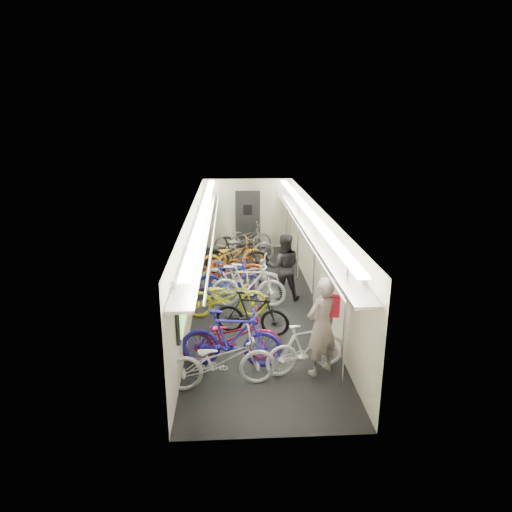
{
  "coord_description": "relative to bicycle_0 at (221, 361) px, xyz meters",
  "views": [
    {
      "loc": [
        -0.57,
        -10.47,
        4.43
      ],
      "look_at": [
        0.02,
        0.17,
        1.15
      ],
      "focal_mm": 32.0,
      "sensor_mm": 36.0,
      "label": 1
    }
  ],
  "objects": [
    {
      "name": "train_car_shell",
      "position": [
        0.42,
        4.36,
        1.16
      ],
      "size": [
        10.0,
        10.0,
        10.0
      ],
      "color": "black",
      "rests_on": "ground"
    },
    {
      "name": "bicycle_0",
      "position": [
        0.0,
        0.0,
        0.0
      ],
      "size": [
        1.96,
        0.89,
        0.99
      ],
      "primitive_type": "imported",
      "rotation": [
        0.0,
        0.0,
        1.7
      ],
      "color": "#B3B3B8",
      "rests_on": "ground"
    },
    {
      "name": "bicycle_1",
      "position": [
        0.18,
        0.66,
        0.06
      ],
      "size": [
        1.92,
        0.78,
        1.12
      ],
      "primitive_type": "imported",
      "rotation": [
        0.0,
        0.0,
        1.43
      ],
      "color": "#231CA8",
      "rests_on": "ground"
    },
    {
      "name": "bicycle_2",
      "position": [
        0.16,
        0.85,
        -0.0
      ],
      "size": [
        1.89,
        0.7,
        0.99
      ],
      "primitive_type": "imported",
      "rotation": [
        0.0,
        0.0,
        1.59
      ],
      "color": "maroon",
      "rests_on": "ground"
    },
    {
      "name": "bicycle_3",
      "position": [
        0.61,
        1.92,
        -0.02
      ],
      "size": [
        1.65,
        0.88,
        0.95
      ],
      "primitive_type": "imported",
      "rotation": [
        0.0,
        0.0,
        1.29
      ],
      "color": "black",
      "rests_on": "ground"
    },
    {
      "name": "bicycle_4",
      "position": [
        0.06,
        2.85,
        -0.0
      ],
      "size": [
        1.88,
        0.67,
        0.98
      ],
      "primitive_type": "imported",
      "rotation": [
        0.0,
        0.0,
        1.56
      ],
      "color": "#CBCC13",
      "rests_on": "ground"
    },
    {
      "name": "bicycle_5",
      "position": [
        0.6,
        3.41,
        0.05
      ],
      "size": [
        1.86,
        0.73,
        1.09
      ],
      "primitive_type": "imported",
      "rotation": [
        0.0,
        0.0,
        1.44
      ],
      "color": "white",
      "rests_on": "ground"
    },
    {
      "name": "bicycle_6",
      "position": [
        0.44,
        4.02,
        0.07
      ],
      "size": [
        2.27,
        1.27,
        1.13
      ],
      "primitive_type": "imported",
      "rotation": [
        0.0,
        0.0,
        1.31
      ],
      "color": "silver",
      "rests_on": "ground"
    },
    {
      "name": "bicycle_7",
      "position": [
        0.15,
        3.95,
        0.0
      ],
      "size": [
        1.68,
        0.51,
        1.0
      ],
      "primitive_type": "imported",
      "rotation": [
        0.0,
        0.0,
        1.54
      ],
      "color": "navy",
      "rests_on": "ground"
    },
    {
      "name": "bicycle_8",
      "position": [
        0.04,
        4.55,
        0.06
      ],
      "size": [
        2.14,
        0.76,
        1.12
      ],
      "primitive_type": "imported",
      "rotation": [
        0.0,
        0.0,
        1.58
      ],
      "color": "#9E3011",
      "rests_on": "ground"
    },
    {
      "name": "bicycle_9",
      "position": [
        0.36,
        5.79,
        0.07
      ],
      "size": [
        1.93,
        0.74,
        1.13
      ],
      "primitive_type": "imported",
      "rotation": [
        0.0,
        0.0,
        1.46
      ],
      "color": "black",
      "rests_on": "ground"
    },
    {
      "name": "bicycle_10",
      "position": [
        0.21,
        5.83,
        0.03
      ],
      "size": [
        2.12,
        1.45,
        1.06
      ],
      "primitive_type": "imported",
      "rotation": [
        0.0,
        0.0,
        1.99
      ],
      "color": "orange",
      "rests_on": "ground"
    },
    {
      "name": "bicycle_11",
      "position": [
        1.51,
        0.41,
        -0.02
      ],
      "size": [
        1.64,
        0.92,
        0.95
      ],
      "primitive_type": "imported",
      "rotation": [
        0.0,
        0.0,
        1.89
      ],
      "color": "white",
      "rests_on": "ground"
    },
    {
      "name": "bicycle_12",
      "position": [
        0.52,
        6.68,
        0.04
      ],
      "size": [
        2.12,
        1.03,
        1.07
      ],
      "primitive_type": "imported",
      "rotation": [
        0.0,
        0.0,
        1.73
      ],
      "color": "slate",
      "rests_on": "ground"
    },
    {
      "name": "bicycle_14",
      "position": [
        0.6,
        7.92,
        0.01
      ],
      "size": [
        2.02,
        0.96,
        1.02
      ],
      "primitive_type": "imported",
      "rotation": [
        0.0,
        0.0,
        1.72
      ],
      "color": "#5C5C60",
      "rests_on": "ground"
    },
    {
      "name": "passenger_near",
      "position": [
        1.76,
        0.35,
        0.42
      ],
      "size": [
        0.8,
        0.73,
        1.82
      ],
      "primitive_type": "imported",
      "rotation": [
        0.0,
        0.0,
        3.72
      ],
      "color": "gray",
      "rests_on": "ground"
    },
    {
      "name": "passenger_mid",
      "position": [
        1.49,
        3.84,
        0.35
      ],
      "size": [
        0.84,
        0.66,
        1.69
      ],
      "primitive_type": "imported",
      "rotation": [
        0.0,
        0.0,
        3.12
      ],
      "color": "black",
      "rests_on": "ground"
    },
    {
      "name": "backpack",
      "position": [
        1.94,
        0.39,
        0.78
      ],
      "size": [
        0.29,
        0.22,
        0.38
      ],
      "primitive_type": "cube",
      "rotation": [
        0.0,
        0.0,
        -0.35
      ],
      "color": "red",
      "rests_on": "passenger_near"
    }
  ]
}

